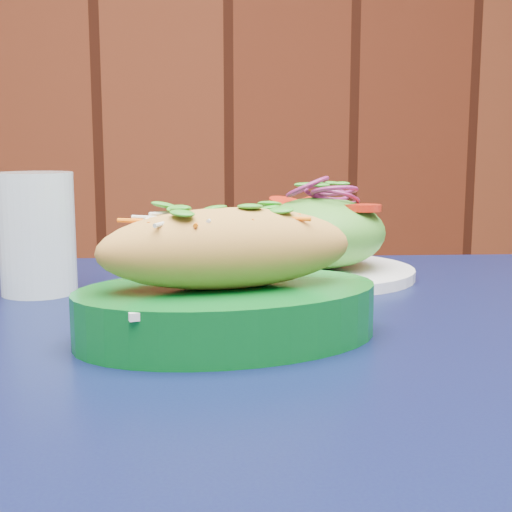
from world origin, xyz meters
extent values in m
cube|color=black|center=(-0.14, 1.33, 0.73)|extent=(0.86, 0.86, 0.03)
cube|color=white|center=(-0.17, 1.32, 0.79)|extent=(0.21, 0.15, 0.01)
ellipsoid|color=gold|center=(-0.17, 1.32, 0.83)|extent=(0.22, 0.11, 0.07)
cylinder|color=white|center=(-0.03, 1.57, 0.76)|extent=(0.22, 0.22, 0.01)
ellipsoid|color=#4C992D|center=(-0.03, 1.57, 0.80)|extent=(0.15, 0.15, 0.08)
cylinder|color=#B81E0D|center=(0.01, 1.54, 0.84)|extent=(0.04, 0.04, 0.01)
cylinder|color=#B81E0D|center=(-0.07, 1.60, 0.84)|extent=(0.04, 0.04, 0.01)
cylinder|color=#B81E0D|center=(-0.03, 1.61, 0.84)|extent=(0.04, 0.04, 0.01)
torus|color=#7C1B53|center=(-0.03, 1.57, 0.85)|extent=(0.06, 0.06, 0.01)
torus|color=#7C1B53|center=(-0.03, 1.57, 0.85)|extent=(0.06, 0.06, 0.01)
torus|color=#7C1B53|center=(-0.03, 1.57, 0.86)|extent=(0.06, 0.06, 0.01)
torus|color=#7C1B53|center=(-0.03, 1.57, 0.86)|extent=(0.06, 0.06, 0.01)
cylinder|color=silver|center=(-0.35, 1.53, 0.81)|extent=(0.08, 0.08, 0.13)
camera|label=1|loc=(-0.22, 0.76, 0.91)|focal=50.00mm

